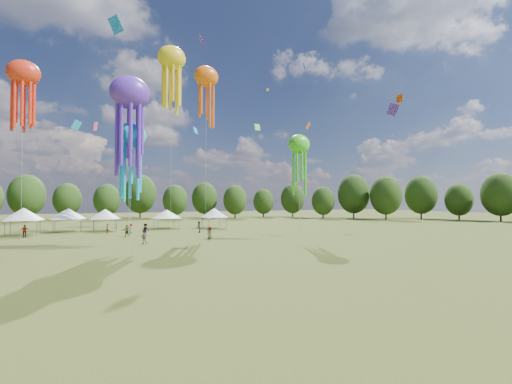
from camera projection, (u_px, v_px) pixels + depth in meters
name	position (u px, v px, depth m)	size (l,w,h in m)	color
ground	(362.00, 337.00, 13.02)	(300.00, 300.00, 0.00)	#384416
spectator_near	(144.00, 237.00, 41.44)	(0.83, 0.65, 1.71)	gray
spectators_far	(140.00, 230.00, 51.34)	(25.61, 14.82, 1.87)	gray
festival_tents	(115.00, 214.00, 59.49)	(36.17, 10.04, 4.20)	#47474C
show_kites	(160.00, 96.00, 50.60)	(37.37, 26.42, 31.23)	#5F2CC5
small_kites	(164.00, 35.00, 51.04)	(72.44, 64.23, 42.98)	#5F2CC5
treeline	(120.00, 194.00, 67.42)	(201.57, 95.24, 13.43)	#38281C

